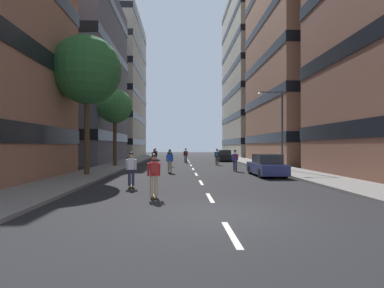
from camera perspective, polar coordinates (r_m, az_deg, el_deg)
name	(u,v)px	position (r m, az deg, el deg)	size (l,w,h in m)	color
ground_plane	(191,166)	(31.49, -0.14, -4.14)	(133.61, 133.61, 0.00)	black
sidewalk_left	(123,164)	(34.83, -12.96, -3.65)	(3.21, 61.24, 0.14)	gray
sidewalk_right	(257,163)	(35.36, 12.11, -3.60)	(3.21, 61.24, 0.14)	gray
lane_markings	(191,165)	(32.22, -0.19, -4.05)	(0.16, 52.20, 0.01)	silver
building_left_mid	(52,76)	(42.13, -24.95, 11.50)	(15.84, 16.64, 21.22)	slate
building_left_far	(102,86)	(65.18, -16.69, 10.39)	(15.84, 20.49, 28.21)	#BCB29E
building_right_mid	(321,27)	(44.94, 23.24, 19.65)	(15.84, 18.28, 34.67)	#9E6B51
building_right_far	(267,74)	(66.40, 14.03, 12.72)	(15.84, 22.60, 33.94)	#B2A893
parked_car_near	(267,166)	(21.54, 13.92, -4.04)	(1.82, 4.40, 1.52)	navy
parked_car_mid	(224,156)	(41.20, 6.04, -2.26)	(1.82, 4.40, 1.52)	black
street_tree_near	(87,70)	(22.60, -19.22, 13.00)	(4.69, 4.69, 9.54)	#4C3823
street_tree_mid	(115,106)	(30.95, -14.37, 6.89)	(3.41, 3.41, 7.59)	#4C3823
streetlamp_right	(278,121)	(26.04, 15.90, 4.18)	(2.13, 0.30, 6.50)	#3F3F44
skater_0	(155,154)	(38.09, -6.96, -1.95)	(0.54, 0.91, 1.78)	brown
skater_1	(170,160)	(23.38, -4.23, -3.05)	(0.55, 0.92, 1.78)	brown
skater_2	(154,173)	(12.26, -7.21, -5.40)	(0.56, 0.92, 1.78)	brown
skater_3	(154,157)	(31.22, -7.13, -2.36)	(0.55, 0.92, 1.78)	brown
skater_4	(131,168)	(15.51, -11.40, -4.44)	(0.56, 0.92, 1.78)	brown
skater_5	(170,157)	(30.74, -4.21, -2.39)	(0.56, 0.92, 1.78)	brown
skater_6	(217,156)	(32.70, 4.73, -2.22)	(0.57, 0.92, 1.78)	brown
skater_7	(235,159)	(24.94, 8.15, -2.81)	(0.54, 0.90, 1.78)	brown
skater_8	(186,154)	(37.08, -1.19, -1.99)	(0.56, 0.92, 1.78)	brown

